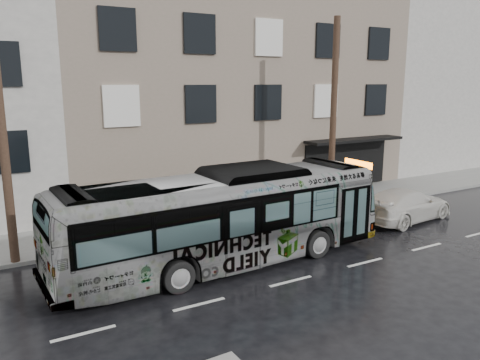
% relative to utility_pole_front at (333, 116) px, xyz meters
% --- Properties ---
extents(ground, '(120.00, 120.00, 0.00)m').
position_rel_utility_pole_front_xyz_m(ground, '(-6.50, -3.30, -4.65)').
color(ground, black).
rests_on(ground, ground).
extents(sidewalk, '(90.00, 3.60, 0.15)m').
position_rel_utility_pole_front_xyz_m(sidewalk, '(-6.50, 1.60, -4.58)').
color(sidewalk, gray).
rests_on(sidewalk, ground).
extents(building_taupe, '(20.00, 12.00, 11.00)m').
position_rel_utility_pole_front_xyz_m(building_taupe, '(-1.50, 9.40, 0.85)').
color(building_taupe, gray).
rests_on(building_taupe, ground).
extents(building_filler, '(18.00, 12.00, 12.00)m').
position_rel_utility_pole_front_xyz_m(building_filler, '(17.50, 9.40, 1.35)').
color(building_filler, beige).
rests_on(building_filler, ground).
extents(utility_pole_front, '(0.30, 0.30, 9.00)m').
position_rel_utility_pole_front_xyz_m(utility_pole_front, '(0.00, 0.00, 0.00)').
color(utility_pole_front, '#463023').
rests_on(utility_pole_front, sidewalk).
extents(utility_pole_rear, '(0.30, 0.30, 9.00)m').
position_rel_utility_pole_front_xyz_m(utility_pole_rear, '(-14.00, 0.00, 0.00)').
color(utility_pole_rear, '#463023').
rests_on(utility_pole_rear, sidewalk).
extents(sign_post, '(0.06, 0.06, 2.40)m').
position_rel_utility_pole_front_xyz_m(sign_post, '(1.10, 0.00, -3.30)').
color(sign_post, slate).
rests_on(sign_post, sidewalk).
extents(bus, '(12.02, 3.29, 3.32)m').
position_rel_utility_pole_front_xyz_m(bus, '(-7.67, -3.48, -2.99)').
color(bus, '#B2B2B2').
rests_on(bus, ground).
extents(white_sedan, '(5.33, 2.72, 1.48)m').
position_rel_utility_pole_front_xyz_m(white_sedan, '(1.99, -2.89, -3.91)').
color(white_sedan, silver).
rests_on(white_sedan, ground).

